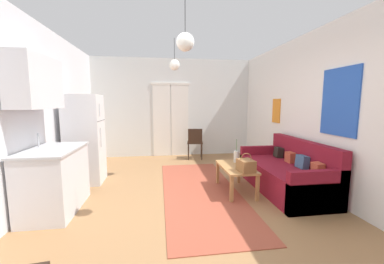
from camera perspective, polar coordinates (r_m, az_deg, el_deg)
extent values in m
cube|color=#996D44|center=(3.56, -0.58, -19.23)|extent=(5.07, 7.67, 0.10)
cube|color=silver|center=(6.76, -4.63, 5.96)|extent=(4.67, 0.10, 2.78)
cube|color=white|center=(6.70, -7.42, 2.76)|extent=(0.50, 0.02, 2.04)
cube|color=white|center=(6.73, -3.01, 2.83)|extent=(0.50, 0.02, 2.04)
cube|color=white|center=(6.71, -5.32, 11.78)|extent=(1.09, 0.03, 0.06)
cube|color=white|center=(4.16, 32.46, 4.07)|extent=(0.10, 7.27, 2.78)
cube|color=blue|center=(4.07, 32.53, 6.25)|extent=(0.02, 0.70, 1.00)
cube|color=orange|center=(5.60, 20.05, 4.93)|extent=(0.02, 0.32, 0.54)
cube|color=silver|center=(3.67, -38.76, 3.33)|extent=(0.10, 7.27, 2.78)
cube|color=blue|center=(4.14, -34.40, 8.65)|extent=(0.02, 0.32, 0.40)
cube|color=#9E4733|center=(4.18, 2.02, -14.25)|extent=(1.27, 3.42, 0.01)
cube|color=maroon|center=(4.46, 21.43, -10.40)|extent=(0.89, 1.91, 0.45)
cube|color=maroon|center=(4.59, 25.59, -7.30)|extent=(0.15, 1.91, 0.88)
cube|color=maroon|center=(3.72, 28.47, -12.91)|extent=(0.89, 0.11, 0.62)
cube|color=maroon|center=(5.20, 16.58, -6.70)|extent=(0.89, 0.11, 0.62)
cube|color=#B74C33|center=(4.03, 28.60, -7.99)|extent=(0.15, 0.19, 0.19)
cube|color=#3D5B7F|center=(4.32, 25.52, -6.64)|extent=(0.14, 0.22, 0.22)
cube|color=#B74C33|center=(4.63, 23.05, -5.77)|extent=(0.13, 0.19, 0.19)
cube|color=black|center=(4.98, 20.52, -4.69)|extent=(0.16, 0.21, 0.21)
cube|color=#A87542|center=(4.10, 10.77, -8.47)|extent=(0.50, 0.93, 0.04)
cube|color=#A87542|center=(3.72, 9.73, -13.75)|extent=(0.05, 0.05, 0.42)
cube|color=#A87542|center=(3.87, 15.80, -13.12)|extent=(0.05, 0.05, 0.42)
cube|color=#A87542|center=(4.50, 6.36, -9.98)|extent=(0.05, 0.05, 0.42)
cube|color=#A87542|center=(4.61, 11.47, -9.63)|extent=(0.05, 0.05, 0.42)
cylinder|color=beige|center=(4.33, 10.85, -5.98)|extent=(0.10, 0.10, 0.21)
cylinder|color=#477F42|center=(4.28, 10.92, -3.18)|extent=(0.01, 0.01, 0.22)
cube|color=brown|center=(3.80, 13.14, -8.07)|extent=(0.25, 0.30, 0.19)
torus|color=brown|center=(3.77, 13.19, -6.39)|extent=(0.18, 0.01, 0.18)
cube|color=white|center=(4.86, -24.88, -1.63)|extent=(0.63, 0.60, 1.69)
cube|color=#4C4C51|center=(4.74, -21.43, 2.66)|extent=(0.01, 0.57, 0.01)
cylinder|color=#B7BABF|center=(4.57, -21.82, 5.03)|extent=(0.02, 0.02, 0.24)
cylinder|color=#B7BABF|center=(4.61, -21.53, -1.25)|extent=(0.02, 0.02, 0.37)
cube|color=silver|center=(3.87, -30.65, -10.33)|extent=(0.61, 1.06, 0.87)
cube|color=#B7BABF|center=(3.76, -31.09, -3.74)|extent=(0.64, 1.09, 0.03)
cube|color=#999BA0|center=(3.90, -30.24, -4.00)|extent=(0.36, 0.40, 0.10)
cylinder|color=#B7BABF|center=(3.97, -33.65, -1.70)|extent=(0.02, 0.02, 0.20)
cube|color=silver|center=(3.78, -34.05, 10.06)|extent=(0.32, 0.96, 0.70)
cylinder|color=black|center=(6.58, 2.29, -4.28)|extent=(0.03, 0.03, 0.44)
cylinder|color=black|center=(6.58, -0.86, -4.29)|extent=(0.03, 0.03, 0.44)
cylinder|color=black|center=(6.25, 2.42, -4.91)|extent=(0.03, 0.03, 0.44)
cylinder|color=black|center=(6.24, -0.89, -4.91)|extent=(0.03, 0.03, 0.44)
cube|color=black|center=(6.37, 0.74, -2.55)|extent=(0.47, 0.45, 0.04)
cube|color=black|center=(6.16, 0.77, -0.99)|extent=(0.38, 0.08, 0.38)
cylinder|color=black|center=(3.07, -1.71, 26.94)|extent=(0.01, 0.01, 0.41)
sphere|color=white|center=(2.98, -1.69, 21.26)|extent=(0.22, 0.22, 0.22)
cylinder|color=black|center=(4.78, -4.37, 19.77)|extent=(0.01, 0.01, 0.40)
sphere|color=white|center=(4.73, -4.33, 16.16)|extent=(0.21, 0.21, 0.21)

